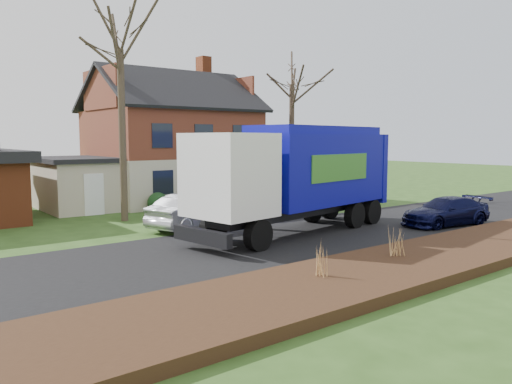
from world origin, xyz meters
TOP-DOWN VIEW (x-y plane):
  - ground at (0.00, 0.00)m, footprint 120.00×120.00m
  - road at (0.00, 0.00)m, footprint 80.00×7.00m
  - mulch_verge at (0.00, -5.30)m, footprint 80.00×3.50m
  - main_house at (1.49, 13.91)m, footprint 12.95×8.95m
  - garbage_truck at (0.81, 0.98)m, footprint 10.46×4.30m
  - silver_sedan at (-2.09, 4.47)m, footprint 4.77×2.87m
  - navy_wagon at (7.07, -1.80)m, footprint 4.57×2.50m
  - tree_front_west at (-3.70, 8.15)m, footprint 3.68×3.68m
  - tree_front_east at (8.72, 10.33)m, footprint 3.76×3.76m
  - tree_back at (2.60, 23.45)m, footprint 3.39×3.39m
  - grass_clump_west at (-4.00, -4.96)m, footprint 0.34×0.28m
  - grass_clump_mid at (-0.59, -4.82)m, footprint 0.32×0.27m

SIDE VIEW (x-z plane):
  - ground at x=0.00m, z-range 0.00..0.00m
  - road at x=0.00m, z-range 0.00..0.02m
  - mulch_verge at x=0.00m, z-range 0.00..0.30m
  - navy_wagon at x=7.07m, z-range 0.00..1.26m
  - silver_sedan at x=-2.09m, z-range 0.00..1.49m
  - grass_clump_west at x=-4.00m, z-range 0.30..1.19m
  - grass_clump_mid at x=-0.59m, z-range 0.30..1.21m
  - garbage_truck at x=0.81m, z-range 0.33..4.69m
  - main_house at x=1.49m, z-range -0.60..8.66m
  - tree_front_east at x=8.72m, z-range 3.27..13.70m
  - tree_back at x=2.60m, z-range 3.58..14.33m
  - tree_front_west at x=-3.70m, z-range 3.55..14.49m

